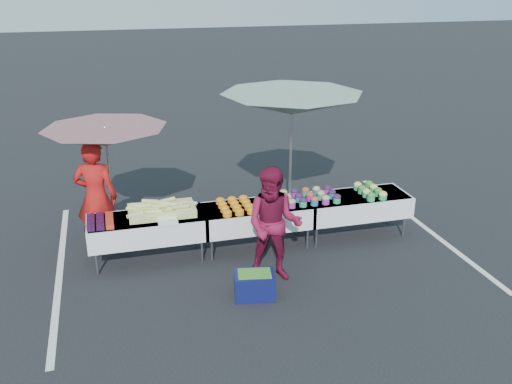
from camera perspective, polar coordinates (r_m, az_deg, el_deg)
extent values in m
plane|color=black|center=(9.78, 0.00, -5.47)|extent=(80.00, 80.00, 0.00)
cube|color=silver|center=(9.56, -19.02, -7.42)|extent=(0.10, 5.00, 0.00)
cube|color=silver|center=(10.98, 16.36, -3.27)|extent=(0.10, 5.00, 0.00)
cube|color=white|center=(9.21, -10.88, -2.63)|extent=(1.80, 0.75, 0.04)
cube|color=white|center=(9.28, -10.82, -3.53)|extent=(1.86, 0.81, 0.36)
cylinder|color=slate|center=(9.17, -15.63, -6.90)|extent=(0.04, 0.04, 0.39)
cylinder|color=slate|center=(9.69, -15.66, -5.30)|extent=(0.04, 0.04, 0.39)
cylinder|color=slate|center=(9.25, -5.41, -5.87)|extent=(0.04, 0.04, 0.39)
cylinder|color=slate|center=(9.78, -6.02, -4.34)|extent=(0.04, 0.04, 0.39)
cube|color=white|center=(9.48, 0.00, -1.52)|extent=(1.80, 0.75, 0.04)
cube|color=white|center=(9.54, 0.00, -2.41)|extent=(1.86, 0.81, 0.36)
cylinder|color=slate|center=(9.28, -4.44, -5.76)|extent=(0.04, 0.04, 0.39)
cylinder|color=slate|center=(9.80, -5.10, -4.24)|extent=(0.04, 0.04, 0.39)
cylinder|color=slate|center=(9.67, 5.17, -4.60)|extent=(0.04, 0.04, 0.39)
cylinder|color=slate|center=(10.17, 4.03, -3.21)|extent=(0.04, 0.04, 0.39)
cube|color=white|center=(10.06, 9.94, -0.46)|extent=(1.80, 0.75, 0.04)
cube|color=white|center=(10.12, 9.88, -1.30)|extent=(1.86, 0.81, 0.36)
cylinder|color=slate|center=(9.73, 6.06, -4.48)|extent=(0.04, 0.04, 0.39)
cylinder|color=slate|center=(10.22, 4.88, -3.11)|extent=(0.04, 0.04, 0.39)
cylinder|color=slate|center=(10.39, 14.55, -3.34)|extent=(0.04, 0.04, 0.39)
cylinder|color=slate|center=(10.86, 13.05, -2.10)|extent=(0.04, 0.04, 0.39)
cube|color=black|center=(8.93, -16.19, -3.47)|extent=(0.12, 0.12, 0.08)
cube|color=black|center=(9.06, -16.19, -3.12)|extent=(0.12, 0.12, 0.08)
cube|color=black|center=(9.19, -16.19, -2.77)|extent=(0.12, 0.12, 0.08)
cube|color=black|center=(9.32, -16.20, -2.43)|extent=(0.12, 0.12, 0.08)
cube|color=black|center=(8.93, -15.30, -3.39)|extent=(0.12, 0.12, 0.08)
cube|color=black|center=(9.06, -15.31, -3.03)|extent=(0.12, 0.12, 0.08)
cube|color=black|center=(9.19, -15.32, -2.68)|extent=(0.12, 0.12, 0.08)
cube|color=black|center=(9.32, -15.34, -2.35)|extent=(0.12, 0.12, 0.08)
cube|color=maroon|center=(8.93, -14.40, -3.31)|extent=(0.12, 0.12, 0.08)
cube|color=maroon|center=(9.06, -14.43, -2.95)|extent=(0.12, 0.12, 0.08)
cube|color=maroon|center=(9.18, -14.45, -2.60)|extent=(0.12, 0.12, 0.08)
cube|color=maroon|center=(9.31, -14.48, -2.26)|extent=(0.12, 0.12, 0.08)
cube|color=#CCE374|center=(9.24, -9.41, -1.84)|extent=(1.05, 0.55, 0.14)
cylinder|color=#CCE374|center=(9.39, -7.68, -1.12)|extent=(0.27, 0.09, 0.10)
cylinder|color=#CCE374|center=(9.22, -11.82, -1.37)|extent=(0.27, 0.14, 0.07)
cylinder|color=#CCE374|center=(9.09, -8.69, -1.18)|extent=(0.27, 0.14, 0.09)
cylinder|color=#CCE374|center=(9.23, -12.07, -1.74)|extent=(0.27, 0.15, 0.10)
cylinder|color=#CCE374|center=(9.14, -10.51, -1.55)|extent=(0.27, 0.15, 0.08)
cylinder|color=#CCE374|center=(9.23, -9.71, -1.08)|extent=(0.27, 0.10, 0.10)
cylinder|color=#CCE374|center=(9.11, -9.63, -1.37)|extent=(0.27, 0.07, 0.08)
cylinder|color=#CCE374|center=(9.03, -10.13, -1.93)|extent=(0.27, 0.14, 0.09)
cylinder|color=#CCE374|center=(9.37, -10.55, -0.92)|extent=(0.27, 0.12, 0.08)
cylinder|color=#CCE374|center=(9.35, -6.72, -1.07)|extent=(0.27, 0.16, 0.08)
cylinder|color=#CCE374|center=(9.14, -11.37, -1.53)|extent=(0.27, 0.11, 0.07)
cylinder|color=#CCE374|center=(9.00, -9.80, -2.26)|extent=(0.27, 0.10, 0.07)
cylinder|color=#CCE374|center=(9.34, -8.89, -0.81)|extent=(0.27, 0.12, 0.08)
cylinder|color=#CCE374|center=(8.98, -12.02, -2.20)|extent=(0.27, 0.15, 0.08)
cylinder|color=#CCE374|center=(9.20, -11.59, -1.27)|extent=(0.27, 0.10, 0.08)
cylinder|color=#CCE374|center=(9.18, -8.11, -1.36)|extent=(0.27, 0.16, 0.10)
cylinder|color=#CCE374|center=(9.10, -11.17, -1.34)|extent=(0.27, 0.12, 0.09)
cylinder|color=#CCE374|center=(9.00, -7.58, -1.48)|extent=(0.27, 0.09, 0.07)
cylinder|color=#CCE374|center=(9.06, -7.19, -1.76)|extent=(0.27, 0.10, 0.09)
cylinder|color=#CCE374|center=(9.12, -7.79, -1.74)|extent=(0.27, 0.12, 0.09)
cylinder|color=#CCE374|center=(9.44, -8.98, -1.06)|extent=(0.27, 0.10, 0.08)
cube|color=white|center=(8.94, -8.82, -2.93)|extent=(0.30, 0.25, 0.05)
cylinder|color=orange|center=(9.09, -2.89, -2.27)|extent=(0.15, 0.15, 0.05)
ellipsoid|color=orange|center=(9.08, -2.89, -2.04)|extent=(0.15, 0.15, 0.08)
cylinder|color=orange|center=(9.25, -3.13, -1.84)|extent=(0.15, 0.15, 0.05)
ellipsoid|color=orange|center=(9.24, -3.13, -1.61)|extent=(0.15, 0.15, 0.08)
cylinder|color=orange|center=(9.42, -3.36, -1.42)|extent=(0.15, 0.15, 0.05)
ellipsoid|color=orange|center=(9.40, -3.37, -1.20)|extent=(0.15, 0.15, 0.08)
cylinder|color=orange|center=(9.58, -3.59, -1.02)|extent=(0.15, 0.15, 0.05)
ellipsoid|color=orange|center=(9.56, -3.59, -0.80)|extent=(0.15, 0.15, 0.08)
cylinder|color=orange|center=(9.13, -1.66, -2.14)|extent=(0.15, 0.15, 0.05)
ellipsoid|color=orange|center=(9.12, -1.66, -1.91)|extent=(0.15, 0.15, 0.08)
cylinder|color=orange|center=(9.29, -1.92, -1.71)|extent=(0.15, 0.15, 0.05)
ellipsoid|color=orange|center=(9.28, -1.93, -1.49)|extent=(0.15, 0.15, 0.08)
cylinder|color=orange|center=(9.45, -2.18, -1.30)|extent=(0.15, 0.15, 0.05)
ellipsoid|color=orange|center=(9.44, -2.18, -1.08)|extent=(0.15, 0.15, 0.08)
cylinder|color=orange|center=(9.62, -2.42, -0.91)|extent=(0.15, 0.15, 0.05)
ellipsoid|color=orange|center=(9.60, -2.42, -0.68)|extent=(0.15, 0.15, 0.08)
cylinder|color=orange|center=(9.18, -0.45, -2.01)|extent=(0.15, 0.15, 0.05)
ellipsoid|color=orange|center=(9.16, -0.45, -1.78)|extent=(0.15, 0.15, 0.08)
cylinder|color=orange|center=(9.34, -0.73, -1.59)|extent=(0.15, 0.15, 0.05)
ellipsoid|color=orange|center=(9.32, -0.73, -1.36)|extent=(0.15, 0.15, 0.08)
cylinder|color=orange|center=(9.50, -1.00, -1.18)|extent=(0.15, 0.15, 0.05)
ellipsoid|color=orange|center=(9.48, -1.00, -0.96)|extent=(0.15, 0.15, 0.08)
cylinder|color=orange|center=(9.66, -1.26, -0.79)|extent=(0.15, 0.15, 0.05)
ellipsoid|color=orange|center=(9.64, -1.26, -0.57)|extent=(0.15, 0.15, 0.08)
cylinder|color=#206499|center=(9.35, 2.42, -1.41)|extent=(0.13, 0.13, 0.10)
ellipsoid|color=#973C21|center=(9.32, 2.43, -1.07)|extent=(0.14, 0.14, 0.10)
cylinder|color=#A8249E|center=(9.54, 2.03, -0.92)|extent=(0.13, 0.13, 0.10)
ellipsoid|color=#973C21|center=(9.52, 2.03, -0.59)|extent=(0.14, 0.14, 0.10)
cylinder|color=#279C5D|center=(9.74, 1.65, -0.45)|extent=(0.13, 0.13, 0.10)
ellipsoid|color=#973C21|center=(9.71, 1.65, -0.12)|extent=(0.14, 0.14, 0.10)
cylinder|color=#A8249E|center=(9.41, 3.59, -1.29)|extent=(0.13, 0.13, 0.10)
ellipsoid|color=tan|center=(9.38, 3.60, -0.95)|extent=(0.14, 0.14, 0.10)
cylinder|color=#279C5D|center=(9.60, 3.17, -0.80)|extent=(0.13, 0.13, 0.10)
ellipsoid|color=tan|center=(9.58, 3.18, -0.47)|extent=(0.14, 0.14, 0.10)
cylinder|color=#206499|center=(9.79, 2.77, -0.34)|extent=(0.13, 0.13, 0.10)
ellipsoid|color=tan|center=(9.77, 2.78, -0.01)|extent=(0.14, 0.14, 0.10)
cylinder|color=#279C5D|center=(9.47, 4.73, -1.16)|extent=(0.13, 0.13, 0.10)
ellipsoid|color=black|center=(9.45, 4.75, -0.83)|extent=(0.14, 0.14, 0.10)
cylinder|color=#206499|center=(9.66, 4.30, -0.68)|extent=(0.13, 0.13, 0.10)
ellipsoid|color=black|center=(9.64, 4.31, -0.35)|extent=(0.14, 0.14, 0.10)
cylinder|color=#A8249E|center=(9.85, 3.88, -0.22)|extent=(0.13, 0.13, 0.10)
ellipsoid|color=black|center=(9.83, 3.89, 0.10)|extent=(0.14, 0.14, 0.10)
cylinder|color=#206499|center=(9.53, 5.87, -1.04)|extent=(0.13, 0.13, 0.10)
ellipsoid|color=#973C21|center=(9.51, 5.88, -0.71)|extent=(0.14, 0.14, 0.10)
cylinder|color=#A8249E|center=(9.72, 5.41, -0.57)|extent=(0.13, 0.13, 0.10)
ellipsoid|color=#973C21|center=(9.70, 5.42, -0.24)|extent=(0.14, 0.14, 0.10)
cylinder|color=#279C5D|center=(9.92, 4.97, -0.11)|extent=(0.13, 0.13, 0.10)
ellipsoid|color=#973C21|center=(9.89, 4.98, 0.21)|extent=(0.14, 0.14, 0.10)
cylinder|color=#A8249E|center=(9.60, 6.98, -0.92)|extent=(0.13, 0.13, 0.10)
ellipsoid|color=tan|center=(9.58, 7.00, -0.59)|extent=(0.14, 0.14, 0.10)
cylinder|color=#279C5D|center=(9.79, 6.51, -0.45)|extent=(0.13, 0.13, 0.10)
ellipsoid|color=tan|center=(9.77, 6.52, -0.13)|extent=(0.14, 0.14, 0.10)
cylinder|color=#206499|center=(9.98, 6.05, 0.00)|extent=(0.13, 0.13, 0.10)
ellipsoid|color=tan|center=(9.96, 6.06, 0.32)|extent=(0.14, 0.14, 0.10)
cylinder|color=#279C5D|center=(9.68, 8.08, -0.80)|extent=(0.13, 0.13, 0.10)
ellipsoid|color=black|center=(9.66, 8.10, -0.47)|extent=(0.14, 0.14, 0.10)
cylinder|color=#206499|center=(9.87, 7.59, -0.34)|extent=(0.13, 0.13, 0.10)
ellipsoid|color=black|center=(9.84, 7.61, -0.01)|extent=(0.14, 0.14, 0.10)
cylinder|color=#A8249E|center=(10.05, 7.12, 0.11)|extent=(0.13, 0.13, 0.10)
ellipsoid|color=black|center=(10.03, 7.13, 0.43)|extent=(0.14, 0.14, 0.10)
cylinder|color=#279C5D|center=(9.87, 11.42, -0.63)|extent=(0.14, 0.14, 0.08)
ellipsoid|color=#2D711E|center=(9.85, 11.45, -0.33)|extent=(0.14, 0.14, 0.11)
cylinder|color=#279C5D|center=(10.02, 10.98, -0.26)|extent=(0.14, 0.14, 0.08)
ellipsoid|color=#E4C866|center=(10.00, 11.00, 0.03)|extent=(0.14, 0.14, 0.11)
cylinder|color=#279C5D|center=(10.17, 10.54, 0.10)|extent=(0.14, 0.14, 0.08)
ellipsoid|color=#2D711E|center=(10.15, 10.56, 0.39)|extent=(0.14, 0.14, 0.11)
cylinder|color=#279C5D|center=(10.32, 10.12, 0.44)|extent=(0.14, 0.14, 0.08)
ellipsoid|color=#E4C866|center=(10.30, 10.14, 0.73)|extent=(0.14, 0.14, 0.11)
cylinder|color=#279C5D|center=(9.97, 12.56, -0.51)|extent=(0.14, 0.14, 0.08)
ellipsoid|color=#E4C866|center=(9.95, 12.58, -0.21)|extent=(0.14, 0.14, 0.11)
cylinder|color=#279C5D|center=(10.12, 12.10, -0.14)|extent=(0.14, 0.14, 0.08)
ellipsoid|color=#2D711E|center=(10.10, 12.12, 0.15)|extent=(0.14, 0.14, 0.11)
cylinder|color=#279C5D|center=(10.27, 11.65, 0.21)|extent=(0.14, 0.14, 0.08)
ellipsoid|color=#E4C866|center=(10.25, 11.68, 0.50)|extent=(0.14, 0.14, 0.11)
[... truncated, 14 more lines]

